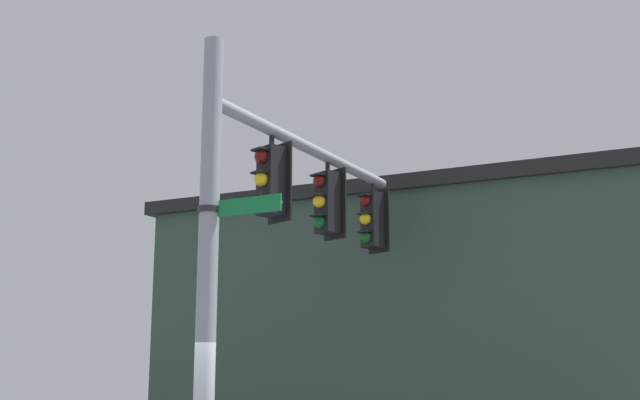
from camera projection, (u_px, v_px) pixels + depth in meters
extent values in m
cylinder|color=gray|center=(207.00, 279.00, 10.51)|extent=(0.27, 0.27, 6.63)
cylinder|color=gray|center=(313.00, 150.00, 13.45)|extent=(2.11, 5.38, 0.19)
cylinder|color=black|center=(272.00, 142.00, 12.30)|extent=(0.08, 0.08, 0.18)
cube|color=black|center=(271.00, 181.00, 12.17)|extent=(0.36, 0.30, 1.05)
sphere|color=#590F0F|center=(262.00, 157.00, 12.12)|extent=(0.22, 0.22, 0.22)
cube|color=black|center=(261.00, 150.00, 12.13)|extent=(0.24, 0.20, 0.03)
sphere|color=yellow|center=(261.00, 179.00, 12.05)|extent=(0.22, 0.22, 0.22)
cube|color=black|center=(260.00, 173.00, 12.06)|extent=(0.24, 0.20, 0.03)
sphere|color=#0F4C19|center=(261.00, 202.00, 11.98)|extent=(0.22, 0.22, 0.22)
cube|color=black|center=(260.00, 196.00, 11.99)|extent=(0.24, 0.20, 0.03)
cube|color=black|center=(280.00, 183.00, 12.28)|extent=(0.54, 0.03, 1.22)
cylinder|color=black|center=(328.00, 168.00, 13.87)|extent=(0.08, 0.08, 0.18)
cube|color=black|center=(328.00, 203.00, 13.75)|extent=(0.36, 0.30, 1.05)
sphere|color=#590F0F|center=(319.00, 181.00, 13.69)|extent=(0.22, 0.22, 0.22)
cube|color=black|center=(319.00, 175.00, 13.70)|extent=(0.24, 0.20, 0.03)
sphere|color=yellow|center=(319.00, 201.00, 13.62)|extent=(0.22, 0.22, 0.22)
cube|color=black|center=(318.00, 195.00, 13.63)|extent=(0.24, 0.20, 0.03)
sphere|color=#0F4C19|center=(319.00, 222.00, 13.55)|extent=(0.22, 0.22, 0.22)
cube|color=black|center=(318.00, 216.00, 13.56)|extent=(0.24, 0.20, 0.03)
cube|color=black|center=(335.00, 204.00, 13.86)|extent=(0.54, 0.03, 1.22)
cylinder|color=black|center=(372.00, 188.00, 15.44)|extent=(0.08, 0.08, 0.18)
cube|color=black|center=(373.00, 220.00, 15.32)|extent=(0.36, 0.30, 1.05)
sphere|color=#590F0F|center=(365.00, 201.00, 15.27)|extent=(0.22, 0.22, 0.22)
cube|color=black|center=(364.00, 195.00, 15.27)|extent=(0.24, 0.20, 0.03)
sphere|color=yellow|center=(365.00, 219.00, 15.19)|extent=(0.22, 0.22, 0.22)
cube|color=black|center=(365.00, 214.00, 15.20)|extent=(0.24, 0.20, 0.03)
sphere|color=#0F4C19|center=(366.00, 237.00, 15.12)|extent=(0.22, 0.22, 0.22)
cube|color=black|center=(365.00, 232.00, 15.13)|extent=(0.24, 0.20, 0.03)
cube|color=black|center=(379.00, 221.00, 15.43)|extent=(0.54, 0.03, 1.22)
cube|color=#147238|center=(249.00, 205.00, 10.41)|extent=(0.90, 0.35, 0.22)
cube|color=white|center=(250.00, 206.00, 10.42)|extent=(0.90, 0.33, 0.04)
cylinder|color=#262626|center=(209.00, 210.00, 10.70)|extent=(0.31, 0.31, 0.08)
cube|color=#33473D|center=(441.00, 340.00, 18.96)|extent=(13.16, 10.93, 5.69)
cube|color=maroon|center=(484.00, 335.00, 22.46)|extent=(9.77, 4.74, 0.30)
cube|color=black|center=(437.00, 215.00, 19.58)|extent=(13.68, 11.37, 0.30)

